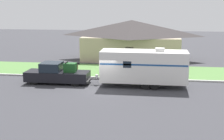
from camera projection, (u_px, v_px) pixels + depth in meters
ground_plane at (102, 89)px, 27.18m from camera, size 120.00×120.00×0.00m
curb_strip at (108, 78)px, 30.80m from camera, size 80.00×0.30×0.14m
lawn_strip at (113, 71)px, 34.35m from camera, size 80.00×7.00×0.03m
house_across_street at (132, 39)px, 41.14m from camera, size 13.43×7.49×5.16m
pickup_truck at (57, 74)px, 28.87m from camera, size 5.99×2.03×2.05m
travel_trailer at (144, 66)px, 27.59m from camera, size 8.57×2.48×3.48m
mailbox at (77, 65)px, 31.94m from camera, size 0.48×0.20×1.39m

